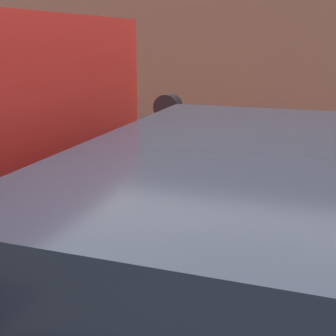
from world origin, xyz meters
name	(u,v)px	position (x,y,z in m)	size (l,w,h in m)	color
sidewalk	(239,255)	(0.00, 2.20, 0.07)	(24.00, 2.80, 0.14)	#ADAAA3
building_facade	(287,1)	(0.00, 4.57, 2.49)	(24.00, 0.30, 4.99)	#935642
parking_meter	(168,156)	(-0.37, 1.24, 1.23)	(0.18, 0.14, 1.53)	slate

